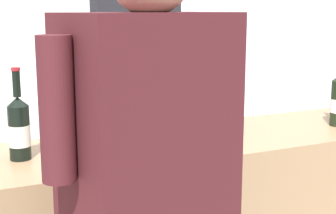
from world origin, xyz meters
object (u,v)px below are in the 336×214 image
at_px(wine_bottle_3, 164,105).
at_px(wine_glass, 157,118).
at_px(wine_bottle_0, 19,128).
at_px(potted_shrub, 180,119).
at_px(wine_bottle_1, 211,105).
at_px(person_server, 136,131).
at_px(wine_bottle_2, 210,108).

relative_size(wine_bottle_3, wine_glass, 1.86).
xyz_separation_m(wine_bottle_0, potted_shrub, (1.17, 1.05, -0.29)).
xyz_separation_m(wine_bottle_0, wine_bottle_1, (0.87, 0.10, -0.00)).
height_order(wine_bottle_0, person_server, person_server).
relative_size(wine_bottle_2, wine_bottle_3, 0.92).
height_order(wine_bottle_3, wine_glass, wine_bottle_3).
bearing_deg(wine_bottle_3, potted_shrub, 59.92).
distance_m(wine_bottle_2, wine_bottle_3, 0.20).
relative_size(wine_bottle_1, wine_glass, 1.70).
height_order(wine_bottle_0, wine_glass, wine_bottle_0).
height_order(wine_bottle_1, wine_bottle_2, same).
bearing_deg(wine_bottle_2, wine_bottle_1, 59.17).
height_order(wine_bottle_1, potted_shrub, wine_bottle_1).
relative_size(wine_bottle_0, wine_bottle_3, 1.00).
bearing_deg(wine_bottle_1, wine_bottle_3, 179.25).
xyz_separation_m(wine_glass, potted_shrub, (0.66, 1.14, -0.30)).
xyz_separation_m(wine_bottle_2, wine_glass, (-0.30, -0.11, 0.01)).
relative_size(wine_bottle_0, wine_glass, 1.86).
height_order(wine_bottle_2, potted_shrub, wine_bottle_2).
bearing_deg(wine_glass, wine_bottle_2, 19.38).
height_order(wine_bottle_2, person_server, person_server).
relative_size(wine_glass, person_server, 0.11).
bearing_deg(person_server, wine_bottle_0, -141.85).
xyz_separation_m(wine_bottle_0, person_server, (0.66, 0.52, -0.20)).
relative_size(wine_bottle_3, potted_shrub, 0.29).
xyz_separation_m(wine_bottle_0, wine_bottle_3, (0.63, 0.11, 0.02)).
bearing_deg(person_server, wine_glass, -103.77).
bearing_deg(wine_bottle_1, person_server, 116.53).
bearing_deg(potted_shrub, person_server, -134.32).
distance_m(wine_bottle_2, wine_glass, 0.32).
xyz_separation_m(wine_bottle_0, wine_glass, (0.51, -0.09, 0.01)).
bearing_deg(person_server, potted_shrub, 45.68).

